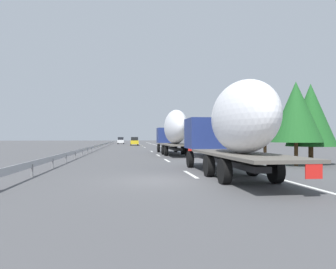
{
  "coord_description": "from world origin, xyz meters",
  "views": [
    {
      "loc": [
        -13.41,
        1.4,
        1.9
      ],
      "look_at": [
        16.59,
        -2.57,
        2.18
      ],
      "focal_mm": 32.7,
      "sensor_mm": 36.0,
      "label": 1
    }
  ],
  "objects_px": {
    "car_white_van": "(121,141)",
    "road_sign": "(174,135)",
    "truck_lead": "(174,130)",
    "car_yellow_coupe": "(134,141)",
    "truck_trailing": "(232,126)"
  },
  "relations": [
    {
      "from": "car_white_van",
      "to": "road_sign",
      "type": "bearing_deg",
      "value": -164.36
    },
    {
      "from": "truck_lead",
      "to": "car_white_van",
      "type": "xyz_separation_m",
      "value": [
        56.24,
        6.98,
        -1.71
      ]
    },
    {
      "from": "car_yellow_coupe",
      "to": "road_sign",
      "type": "xyz_separation_m",
      "value": [
        -18.75,
        -6.52,
        1.29
      ]
    },
    {
      "from": "truck_lead",
      "to": "car_yellow_coupe",
      "type": "xyz_separation_m",
      "value": [
        39.01,
        3.42,
        -1.7
      ]
    },
    {
      "from": "car_white_van",
      "to": "car_yellow_coupe",
      "type": "relative_size",
      "value": 1.03
    },
    {
      "from": "road_sign",
      "to": "car_white_van",
      "type": "bearing_deg",
      "value": 15.64
    },
    {
      "from": "car_white_van",
      "to": "truck_lead",
      "type": "bearing_deg",
      "value": -172.93
    },
    {
      "from": "truck_lead",
      "to": "road_sign",
      "type": "height_order",
      "value": "truck_lead"
    },
    {
      "from": "truck_trailing",
      "to": "road_sign",
      "type": "distance_m",
      "value": 39.13
    },
    {
      "from": "road_sign",
      "to": "truck_trailing",
      "type": "bearing_deg",
      "value": 175.46
    },
    {
      "from": "truck_lead",
      "to": "car_white_van",
      "type": "relative_size",
      "value": 3.03
    },
    {
      "from": "car_yellow_coupe",
      "to": "truck_trailing",
      "type": "bearing_deg",
      "value": -176.61
    },
    {
      "from": "car_white_van",
      "to": "road_sign",
      "type": "distance_m",
      "value": 37.39
    },
    {
      "from": "road_sign",
      "to": "truck_lead",
      "type": "bearing_deg",
      "value": 171.3
    },
    {
      "from": "truck_trailing",
      "to": "car_white_van",
      "type": "height_order",
      "value": "truck_trailing"
    }
  ]
}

